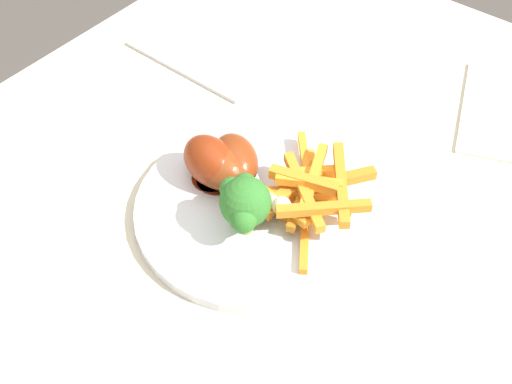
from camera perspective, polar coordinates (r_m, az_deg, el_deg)
The scene contains 8 objects.
dining_table at distance 0.82m, azimuth -1.97°, elevation -6.50°, with size 0.99×0.70×0.72m.
dinner_plate at distance 0.71m, azimuth 0.00°, elevation -1.42°, with size 0.25×0.25×0.01m, color silver.
broccoli_floret_front at distance 0.66m, azimuth -0.98°, elevation -0.82°, with size 0.06×0.06×0.06m.
carrot_fries_pile at distance 0.70m, azimuth 4.20°, elevation 0.14°, with size 0.16×0.14×0.04m.
chicken_drumstick_near at distance 0.71m, azimuth -2.98°, elevation 1.99°, with size 0.05×0.13×0.05m.
chicken_drumstick_far at distance 0.72m, azimuth -3.52°, elevation 2.31°, with size 0.06×0.12×0.05m.
chicken_drumstick_extra at distance 0.72m, azimuth -1.65°, elevation 2.36°, with size 0.09×0.11×0.04m.
fork at distance 0.89m, azimuth -6.12°, elevation 9.93°, with size 0.19×0.01×0.01m, color silver.
Camera 1 is at (0.36, 0.32, 1.26)m, focal length 48.82 mm.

